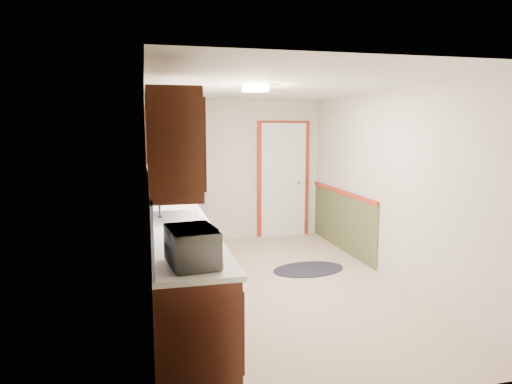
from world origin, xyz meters
TOP-DOWN VIEW (x-y plane):
  - room_shell at (0.00, 0.00)m, footprint 3.20×5.20m
  - kitchen_run at (-1.24, -0.29)m, footprint 0.63×4.00m
  - back_wall_trim at (0.99, 2.21)m, footprint 1.12×2.30m
  - ceiling_fixture at (-0.30, -0.20)m, footprint 0.30×0.30m
  - microwave at (-1.20, -1.95)m, footprint 0.34×0.53m
  - refrigerator at (-1.02, 2.05)m, footprint 0.84×0.82m
  - rug at (0.61, 0.47)m, footprint 1.11×0.80m
  - cooktop at (-1.19, 1.12)m, footprint 0.54×0.65m

SIDE VIEW (x-z plane):
  - rug at x=0.61m, z-range 0.00..0.01m
  - kitchen_run at x=-1.24m, z-range -0.29..1.91m
  - back_wall_trim at x=0.99m, z-range -0.15..1.93m
  - refrigerator at x=-1.02m, z-range 0.00..1.90m
  - cooktop at x=-1.19m, z-range 0.94..0.96m
  - microwave at x=-1.20m, z-range 0.94..1.28m
  - room_shell at x=0.00m, z-range -0.06..2.46m
  - ceiling_fixture at x=-0.30m, z-range 2.33..2.39m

